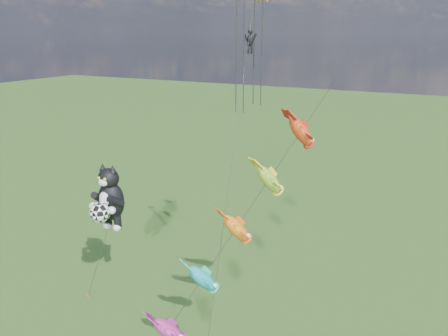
% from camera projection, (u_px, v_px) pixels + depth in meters
% --- Properties ---
extents(ground, '(300.00, 300.00, 0.00)m').
position_uv_depth(ground, '(48.00, 303.00, 35.60)').
color(ground, '#1A4010').
extents(cat_kite_rig, '(2.68, 4.26, 10.93)m').
position_uv_depth(cat_kite_rig, '(108.00, 199.00, 35.91)').
color(cat_kite_rig, '#4F3D28').
rests_on(cat_kite_rig, ground).
extents(fish_windsock_rig, '(8.59, 13.58, 18.46)m').
position_uv_depth(fish_windsock_rig, '(236.00, 229.00, 24.90)').
color(fish_windsock_rig, '#4F3D28').
rests_on(fish_windsock_rig, ground).
extents(parafoil_rig, '(4.49, 17.13, 27.29)m').
position_uv_depth(parafoil_rig, '(249.00, 43.00, 31.25)').
color(parafoil_rig, '#4F3D28').
rests_on(parafoil_rig, ground).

